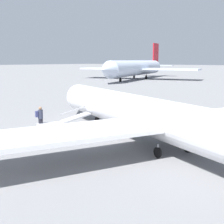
{
  "coord_description": "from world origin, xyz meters",
  "views": [
    {
      "loc": [
        -10.13,
        15.54,
        5.11
      ],
      "look_at": [
        3.45,
        -0.59,
        1.59
      ],
      "focal_mm": 50.0,
      "sensor_mm": 36.0,
      "label": 1
    }
  ],
  "objects_px": {
    "airplane_taxiing_distant": "(137,68)",
    "passenger": "(40,117)",
    "boarding_stairs": "(56,125)",
    "airplane_main": "(158,118)"
  },
  "relations": [
    {
      "from": "boarding_stairs",
      "to": "passenger",
      "type": "distance_m",
      "value": 1.29
    },
    {
      "from": "passenger",
      "to": "boarding_stairs",
      "type": "bearing_deg",
      "value": -19.08
    },
    {
      "from": "airplane_main",
      "to": "airplane_taxiing_distant",
      "type": "relative_size",
      "value": 0.63
    },
    {
      "from": "boarding_stairs",
      "to": "passenger",
      "type": "height_order",
      "value": "passenger"
    },
    {
      "from": "airplane_taxiing_distant",
      "to": "passenger",
      "type": "distance_m",
      "value": 63.22
    },
    {
      "from": "airplane_main",
      "to": "airplane_taxiing_distant",
      "type": "distance_m",
      "value": 67.06
    },
    {
      "from": "airplane_taxiing_distant",
      "to": "boarding_stairs",
      "type": "xyz_separation_m",
      "value": [
        -31.44,
        54.39,
        -2.73
      ]
    },
    {
      "from": "airplane_taxiing_distant",
      "to": "boarding_stairs",
      "type": "height_order",
      "value": "airplane_taxiing_distant"
    },
    {
      "from": "passenger",
      "to": "airplane_main",
      "type": "bearing_deg",
      "value": -59.54
    },
    {
      "from": "airplane_main",
      "to": "passenger",
      "type": "relative_size",
      "value": 15.56
    }
  ]
}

